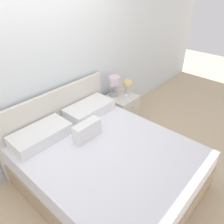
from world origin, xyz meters
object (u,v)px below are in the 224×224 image
(nightstand, at_px, (121,110))
(table_lamp, at_px, (114,83))
(bed, at_px, (104,163))
(teacup, at_px, (127,96))
(flower_vase, at_px, (128,85))

(nightstand, xyz_separation_m, table_lamp, (-0.06, 0.11, 0.47))
(bed, relative_size, teacup, 16.71)
(bed, xyz_separation_m, nightstand, (1.10, 0.65, -0.03))
(flower_vase, bearing_deg, bed, -152.79)
(nightstand, xyz_separation_m, flower_vase, (0.15, -0.00, 0.41))
(table_lamp, height_order, flower_vase, table_lamp)
(bed, relative_size, table_lamp, 5.82)
(table_lamp, relative_size, teacup, 2.87)
(flower_vase, bearing_deg, teacup, -146.76)
(bed, xyz_separation_m, table_lamp, (1.05, 0.76, 0.44))
(flower_vase, bearing_deg, table_lamp, 151.43)
(teacup, bearing_deg, table_lamp, 110.14)
(bed, distance_m, teacup, 1.27)
(bed, xyz_separation_m, flower_vase, (1.25, 0.64, 0.38))
(table_lamp, bearing_deg, bed, -144.13)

